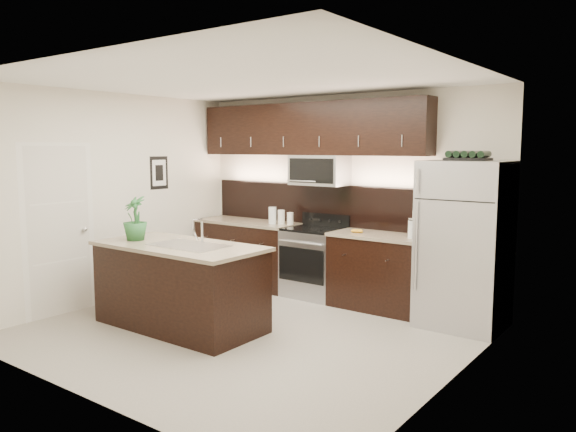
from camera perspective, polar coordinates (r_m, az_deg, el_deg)
The scene contains 12 objects.
ground at distance 6.26m, azimuth -4.20°, elevation -11.70°, with size 4.50×4.50×0.00m, color gray.
room_walls at distance 5.98m, azimuth -5.39°, elevation 4.02°, with size 4.52×4.02×2.71m.
counter_run at distance 7.70m, azimuth 1.42°, elevation -4.51°, with size 3.51×0.65×0.94m.
upper_fixtures at distance 7.65m, azimuth 2.26°, elevation 8.00°, with size 3.49×0.40×1.66m.
island at distance 6.41m, azimuth -10.91°, elevation -6.95°, with size 1.96×0.96×0.94m.
sink_faucet at distance 6.21m, azimuth -10.00°, elevation -2.82°, with size 0.84×0.50×0.28m.
refrigerator at distance 6.55m, azimuth 17.51°, elevation -2.77°, with size 0.90×0.81×1.86m, color #B2B2B7.
wine_rack at distance 6.46m, azimuth 17.83°, elevation 5.83°, with size 0.46×0.28×0.11m.
plant at distance 6.68m, azimuth -15.29°, elevation -0.22°, with size 0.28×0.28×0.51m, color #235929.
canisters at distance 7.81m, azimuth -0.90°, elevation -0.06°, with size 0.34×0.19×0.24m.
french_press at distance 6.76m, azimuth 12.53°, elevation -1.22°, with size 0.11×0.11×0.32m.
bananas at distance 7.09m, azimuth 6.73°, elevation -1.49°, with size 0.15×0.12×0.05m, color gold.
Camera 1 is at (3.88, -4.49, 2.00)m, focal length 35.00 mm.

